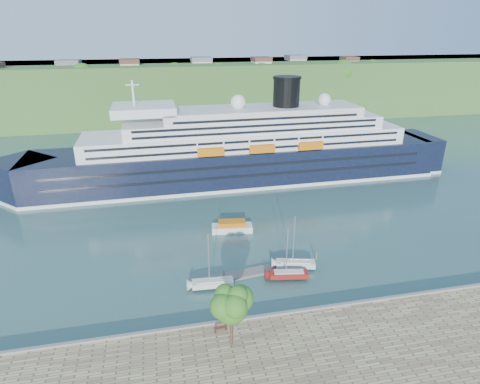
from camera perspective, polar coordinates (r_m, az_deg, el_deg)
name	(u,v)px	position (r m, az deg, el deg)	size (l,w,h in m)	color
ground	(257,322)	(58.30, 2.49, -18.04)	(400.00, 400.00, 0.00)	#30554F
far_hillside	(179,90)	(190.09, -8.67, 14.19)	(400.00, 50.00, 24.00)	#356327
quay_coping	(258,317)	(57.42, 2.56, -17.28)	(220.00, 0.50, 0.30)	slate
cruise_ship	(238,131)	(103.57, -0.26, 8.65)	(119.28, 17.37, 26.78)	black
park_bench	(220,327)	(55.22, -2.80, -18.66)	(1.68, 0.69, 1.07)	#472114
promenade_tree	(231,314)	(50.70, -1.27, -16.96)	(5.59, 5.59, 9.25)	#296019
floating_pontoon	(260,271)	(68.23, 2.90, -11.11)	(18.96, 2.32, 0.42)	gray
sailboat_white_near	(212,263)	(62.10, -3.99, -10.02)	(7.11, 1.97, 9.18)	silver
sailboat_red	(290,255)	(64.61, 7.09, -8.94)	(6.84, 1.90, 8.83)	maroon
sailboat_white_far	(297,244)	(67.28, 8.06, -7.40)	(7.21, 2.00, 9.31)	silver
tender_launch	(232,226)	(80.26, -1.14, -4.88)	(8.13, 2.78, 2.25)	#D5680C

